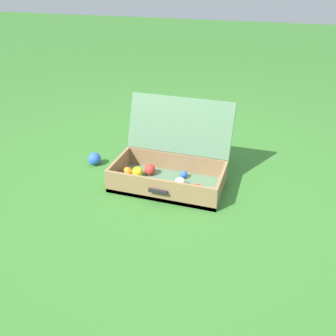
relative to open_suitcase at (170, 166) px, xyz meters
name	(u,v)px	position (x,y,z in m)	size (l,w,h in m)	color
ground_plane	(179,193)	(0.09, -0.11, -0.11)	(16.00, 16.00, 0.00)	#336B28
open_suitcase	(170,166)	(0.00, 0.00, 0.00)	(0.67, 0.52, 0.48)	#4C7051
stray_ball_on_grass	(95,159)	(-0.56, 0.06, -0.07)	(0.09, 0.09, 0.09)	blue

